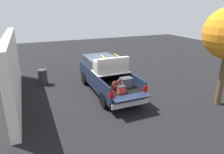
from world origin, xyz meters
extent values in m
plane|color=black|center=(0.00, 0.00, 0.00)|extent=(40.00, 40.00, 0.00)
cube|color=#162138|center=(0.00, 0.00, 0.61)|extent=(5.50, 1.92, 0.48)
cube|color=black|center=(-1.20, 0.00, 0.87)|extent=(2.80, 1.80, 0.04)
cube|color=#162138|center=(-1.20, 0.93, 1.10)|extent=(2.80, 0.06, 0.50)
cube|color=#162138|center=(-1.20, -0.93, 1.10)|extent=(2.80, 0.06, 0.50)
cube|color=#162138|center=(0.17, 0.00, 1.10)|extent=(0.06, 1.80, 0.50)
cube|color=#162138|center=(-2.88, 0.00, 0.87)|extent=(0.55, 1.80, 0.04)
cube|color=#B2B2B7|center=(-0.43, 0.00, 1.37)|extent=(1.25, 1.92, 0.04)
cube|color=#162138|center=(1.35, 0.00, 1.10)|extent=(2.30, 1.92, 0.50)
cube|color=#2D3842|center=(1.25, 0.00, 1.60)|extent=(1.94, 1.76, 0.50)
cube|color=#162138|center=(2.70, 0.00, 1.04)|extent=(0.40, 1.82, 0.38)
cube|color=#B2B2B7|center=(-2.72, 0.00, 0.49)|extent=(0.24, 1.92, 0.24)
cube|color=red|center=(-2.62, 0.88, 1.03)|extent=(0.06, 0.20, 0.28)
cube|color=red|center=(-2.62, -0.88, 1.03)|extent=(0.06, 0.20, 0.28)
cylinder|color=black|center=(1.75, 0.88, 0.39)|extent=(0.79, 0.30, 0.79)
cylinder|color=black|center=(1.75, -0.88, 0.39)|extent=(0.79, 0.30, 0.79)
cylinder|color=black|center=(-1.75, 0.88, 0.39)|extent=(0.79, 0.30, 0.79)
cylinder|color=black|center=(-1.75, -0.88, 0.39)|extent=(0.79, 0.30, 0.79)
cube|color=#474C56|center=(-1.70, -0.30, 1.10)|extent=(0.40, 0.55, 0.43)
cube|color=#31353C|center=(-1.70, -0.30, 1.34)|extent=(0.44, 0.59, 0.05)
ellipsoid|color=maroon|center=(-1.60, 0.01, 1.10)|extent=(0.20, 0.34, 0.42)
ellipsoid|color=maroon|center=(-1.71, 0.01, 1.04)|extent=(0.09, 0.24, 0.19)
ellipsoid|color=maroon|center=(-1.82, 0.37, 1.11)|extent=(0.20, 0.31, 0.45)
ellipsoid|color=maroon|center=(-1.93, 0.37, 1.05)|extent=(0.09, 0.22, 0.20)
cube|color=red|center=(-2.30, 0.25, 1.04)|extent=(0.26, 0.34, 0.30)
cube|color=#262628|center=(-2.30, 0.25, 1.21)|extent=(0.28, 0.36, 0.04)
cube|color=#9E9993|center=(-0.43, 0.00, 1.60)|extent=(0.82, 1.81, 0.42)
cube|color=#9E9993|center=(-0.76, 0.00, 2.01)|extent=(0.16, 1.81, 0.40)
cube|color=#9E9993|center=(-0.38, 0.81, 1.92)|extent=(0.58, 0.20, 0.22)
cube|color=#9E9993|center=(-0.38, -0.81, 1.92)|extent=(0.58, 0.20, 0.22)
cube|color=yellow|center=(-0.43, 0.41, 2.22)|extent=(0.92, 0.03, 0.02)
cube|color=yellow|center=(-0.43, -0.41, 2.22)|extent=(0.92, 0.03, 0.02)
cube|color=silver|center=(0.95, 4.89, 1.71)|extent=(8.28, 0.36, 3.41)
cylinder|color=brown|center=(-3.67, -4.61, 1.43)|extent=(0.29, 0.29, 2.86)
cylinder|color=#2D2D33|center=(2.75, 3.39, 0.45)|extent=(0.56, 0.56, 0.90)
cylinder|color=#2D2D33|center=(2.75, 3.39, 0.94)|extent=(0.60, 0.60, 0.08)
camera|label=1|loc=(-10.18, 4.09, 4.75)|focal=32.36mm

